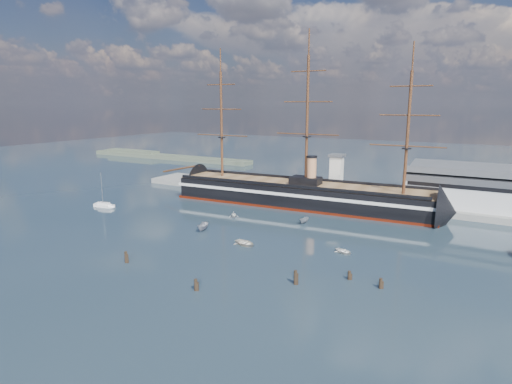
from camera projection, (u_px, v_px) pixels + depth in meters
The scene contains 16 objects.
ground at pixel (289, 221), 127.82m from camera, with size 600.00×600.00×0.00m, color #1C2D37.
quay at pixel (357, 201), 153.62m from camera, with size 180.00×18.00×2.00m, color slate.
quay_tower at pixel (336, 174), 152.47m from camera, with size 5.00×5.00×15.00m.
shoreline at pixel (156, 156), 275.73m from camera, with size 120.00×10.00×4.00m.
warship at pixel (295, 194), 147.39m from camera, with size 113.30×21.08×53.94m.
sailboat at pixel (104, 205), 145.02m from camera, with size 7.63×3.13×11.85m.
motorboat_a at pixel (203, 231), 118.35m from camera, with size 6.50×2.38×2.60m, color gray.
motorboat_b at pixel (245, 245), 106.22m from camera, with size 3.73×1.49×1.74m, color beige.
motorboat_c at pixel (304, 223), 125.81m from camera, with size 4.98×1.83×1.99m, color gray.
motorboat_d at pixel (234, 217), 132.38m from camera, with size 5.34×2.32×1.96m, color silver.
motorboat_e at pixel (344, 253), 100.61m from camera, with size 2.81×1.12×1.31m, color silver.
piling_near_left at pixel (126, 263), 94.62m from camera, with size 0.64×0.64×3.34m, color black.
piling_near_mid at pixel (196, 291), 80.52m from camera, with size 0.64×0.64×3.04m, color black.
piling_near_right at pixel (295, 284), 83.30m from camera, with size 0.64×0.64×3.59m, color black.
piling_far_right at pixel (380, 288), 81.48m from camera, with size 0.64×0.64×2.76m, color black.
piling_extra at pixel (349, 280), 85.60m from camera, with size 0.64×0.64×2.52m, color black.
Camera 1 is at (52.45, -72.07, 34.63)m, focal length 30.00 mm.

